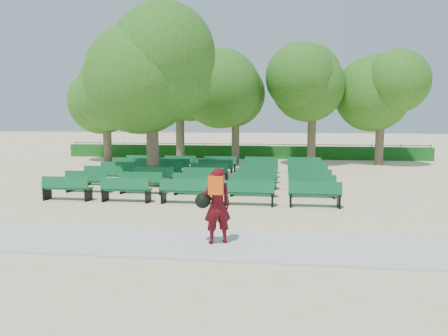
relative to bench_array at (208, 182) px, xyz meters
name	(u,v)px	position (x,y,z in m)	size (l,w,h in m)	color
ground	(212,192)	(0.51, -1.84, -0.09)	(120.00, 120.00, 0.00)	beige
paving	(163,244)	(0.51, -9.24, -0.06)	(30.00, 2.20, 0.06)	silver
curb	(175,230)	(0.51, -8.09, -0.04)	(30.00, 0.12, 0.10)	silver
hedge	(243,152)	(0.51, 12.16, 0.36)	(26.00, 0.70, 0.90)	#185E1C
fence	(244,158)	(0.51, 12.56, -0.09)	(26.00, 0.10, 1.02)	black
tree_line	(237,164)	(0.51, 8.16, -0.09)	(21.80, 6.80, 7.04)	#326F1D
bench_array	(208,182)	(0.00, 0.00, 0.00)	(1.77, 0.59, 1.11)	#105D2F
tree_among	(151,75)	(-2.29, -0.76, 4.69)	(5.00, 5.00, 7.06)	brown
person	(216,204)	(1.77, -9.12, 0.91)	(0.91, 0.66, 1.82)	#4B0A10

